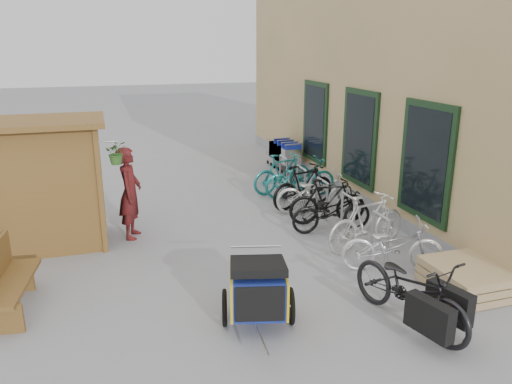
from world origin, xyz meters
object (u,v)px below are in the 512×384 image
object	(u,v)px
bike_4	(316,193)
bike_6	(300,178)
bench	(5,280)
bike_0	(392,246)
kiosk	(42,166)
bike_1	(367,222)
person_kiosk	(130,193)
bike_5	(303,186)
shopping_carts	(283,151)
child_trailer	(258,287)
bike_7	(283,173)
pallet_stack	(466,278)
bike_2	(332,211)
cargo_bike	(412,290)
bike_3	(328,201)

from	to	relation	value
bike_4	bike_6	xyz separation A→B (m)	(0.14, 1.25, 0.01)
bench	bike_0	bearing A→B (deg)	2.79
kiosk	bike_1	world-z (taller)	kiosk
person_kiosk	bike_6	world-z (taller)	person_kiosk
bike_5	shopping_carts	bearing A→B (deg)	-28.17
child_trailer	bike_0	xyz separation A→B (m)	(2.65, 0.90, -0.09)
bike_0	bike_7	world-z (taller)	bike_7
pallet_stack	bike_5	world-z (taller)	bike_5
bench	bike_2	world-z (taller)	bench
person_kiosk	bike_6	size ratio (longest dim) A/B	0.98
pallet_stack	cargo_bike	size ratio (longest dim) A/B	0.57
bike_2	bike_5	bearing A→B (deg)	1.67
bike_6	shopping_carts	bearing A→B (deg)	-12.38
cargo_bike	bike_1	world-z (taller)	bike_1
kiosk	bike_7	world-z (taller)	kiosk
bike_0	bike_1	world-z (taller)	bike_1
child_trailer	bench	bearing A→B (deg)	172.28
bike_1	child_trailer	bearing A→B (deg)	111.47
shopping_carts	person_kiosk	world-z (taller)	person_kiosk
child_trailer	bike_6	world-z (taller)	bike_6
bike_0	bike_7	bearing A→B (deg)	19.52
bike_6	bench	bearing A→B (deg)	121.94
cargo_bike	pallet_stack	bearing A→B (deg)	8.48
bike_0	bike_4	xyz separation A→B (m)	(0.00, 3.14, 0.02)
child_trailer	bike_7	bearing A→B (deg)	81.02
bike_4	bike_7	size ratio (longest dim) A/B	1.05
shopping_carts	bike_4	xyz separation A→B (m)	(-0.70, -4.02, -0.08)
bike_2	bike_7	size ratio (longest dim) A/B	0.98
bike_6	bike_5	bearing A→B (deg)	162.04
shopping_carts	bike_2	distance (m)	5.27
cargo_bike	bike_1	size ratio (longest dim) A/B	1.17
bike_2	bike_5	distance (m)	1.61
shopping_carts	kiosk	bearing A→B (deg)	-145.76
bike_6	person_kiosk	bearing A→B (deg)	109.00
child_trailer	bike_4	distance (m)	4.83
shopping_carts	cargo_bike	size ratio (longest dim) A/B	0.85
person_kiosk	bike_3	world-z (taller)	person_kiosk
kiosk	bike_6	world-z (taller)	kiosk
pallet_stack	bike_1	size ratio (longest dim) A/B	0.67
bench	bike_2	size ratio (longest dim) A/B	0.95
child_trailer	bike_5	size ratio (longest dim) A/B	0.98
child_trailer	kiosk	bearing A→B (deg)	142.23
bike_3	bike_4	xyz separation A→B (m)	(0.06, 0.74, -0.02)
bench	cargo_bike	distance (m)	5.66
kiosk	bike_1	size ratio (longest dim) A/B	1.40
pallet_stack	bike_7	size ratio (longest dim) A/B	0.70
kiosk	bench	bearing A→B (deg)	-99.44
child_trailer	bike_7	distance (m)	6.25
child_trailer	bike_1	bearing A→B (deg)	48.74
bike_3	bike_5	world-z (taller)	bike_5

